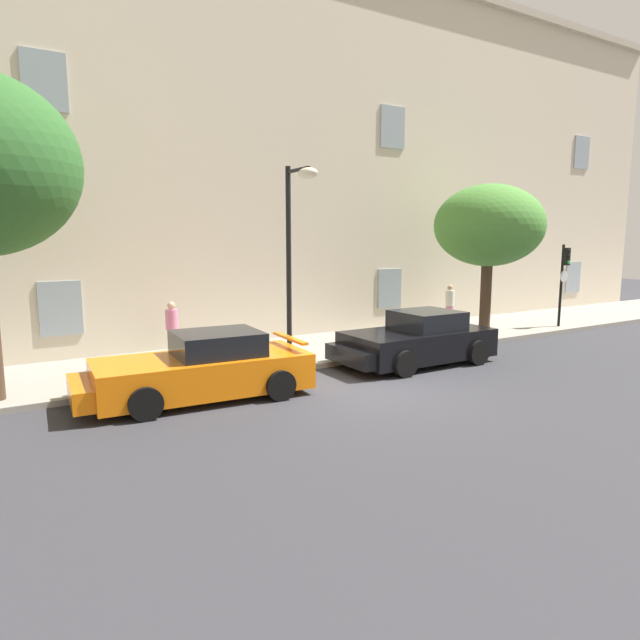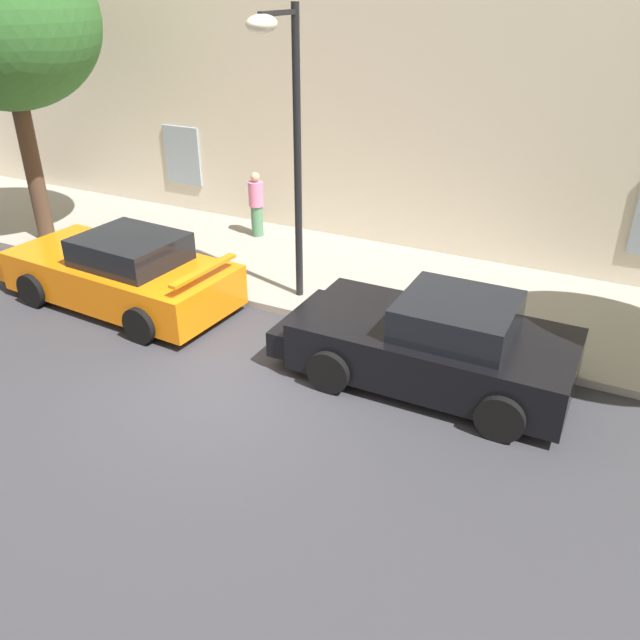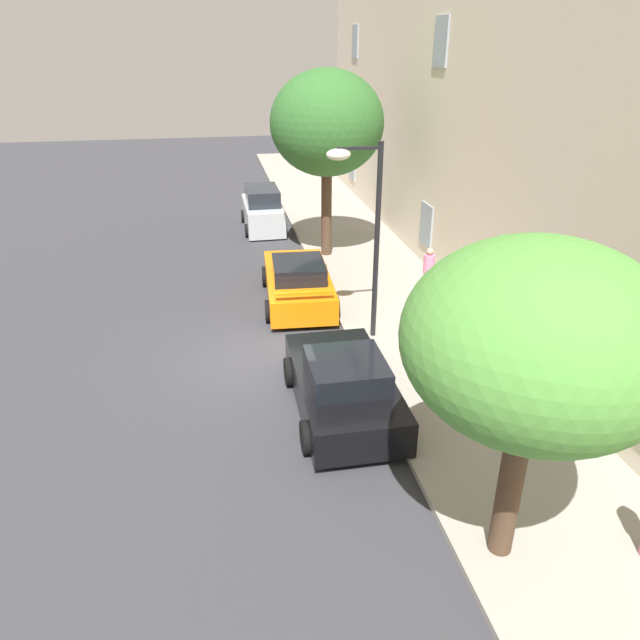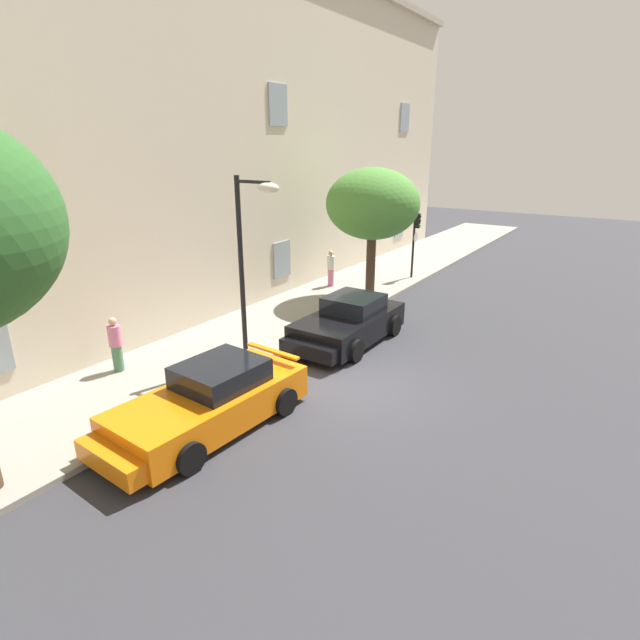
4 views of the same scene
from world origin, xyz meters
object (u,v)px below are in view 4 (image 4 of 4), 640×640
object	(u,v)px
tree_midblock	(373,204)
sportscar_red_lead	(205,404)
street_lamp	(252,237)
pedestrian_admiring	(331,268)
traffic_light	(416,233)
pedestrian_strolling	(116,344)
sportscar_yellow_flank	(346,324)

from	to	relation	value
tree_midblock	sportscar_red_lead	bearing A→B (deg)	-171.38
sportscar_red_lead	street_lamp	bearing A→B (deg)	20.47
tree_midblock	pedestrian_admiring	size ratio (longest dim) A/B	3.27
pedestrian_admiring	sportscar_red_lead	bearing A→B (deg)	-161.14
traffic_light	pedestrian_strolling	bearing A→B (deg)	169.39
pedestrian_admiring	sportscar_yellow_flank	bearing A→B (deg)	-143.29
pedestrian_admiring	pedestrian_strolling	distance (m)	10.81
sportscar_yellow_flank	tree_midblock	xyz separation A→B (m)	(4.63, 1.60, 3.27)
tree_midblock	pedestrian_admiring	distance (m)	3.77
traffic_light	street_lamp	distance (m)	11.83
street_lamp	pedestrian_admiring	distance (m)	9.18
pedestrian_strolling	tree_midblock	bearing A→B (deg)	-13.54
street_lamp	sportscar_red_lead	bearing A→B (deg)	-159.53
sportscar_yellow_flank	pedestrian_admiring	world-z (taller)	pedestrian_admiring
sportscar_red_lead	pedestrian_admiring	distance (m)	12.16
street_lamp	tree_midblock	bearing A→B (deg)	3.41
sportscar_red_lead	sportscar_yellow_flank	bearing A→B (deg)	0.50
sportscar_red_lead	sportscar_yellow_flank	distance (m)	6.31
tree_midblock	pedestrian_admiring	bearing A→B (deg)	76.09
pedestrian_strolling	street_lamp	bearing A→B (deg)	-49.34
tree_midblock	traffic_light	bearing A→B (deg)	-2.88
traffic_light	street_lamp	world-z (taller)	street_lamp
street_lamp	pedestrian_strolling	world-z (taller)	street_lamp
sportscar_yellow_flank	pedestrian_strolling	size ratio (longest dim) A/B	2.96
sportscar_yellow_flank	traffic_light	distance (m)	8.90
sportscar_red_lead	sportscar_yellow_flank	xyz separation A→B (m)	(6.31, 0.06, 0.01)
traffic_light	pedestrian_strolling	size ratio (longest dim) A/B	2.00
traffic_light	street_lamp	bearing A→B (deg)	-178.73
sportscar_yellow_flank	traffic_light	world-z (taller)	traffic_light
tree_midblock	pedestrian_strolling	size ratio (longest dim) A/B	3.32
pedestrian_admiring	pedestrian_strolling	size ratio (longest dim) A/B	1.02
sportscar_red_lead	pedestrian_strolling	distance (m)	4.20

